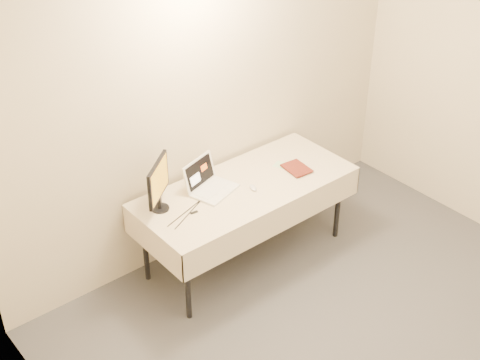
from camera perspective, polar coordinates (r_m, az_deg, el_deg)
back_wall at (r=5.47m, az=-2.54°, el=6.94°), size 4.00×0.10×2.70m
table at (r=5.49m, az=0.51°, el=-1.01°), size 1.86×0.81×0.74m
laptop at (r=5.38m, az=-2.72°, el=-0.28°), size 0.43×0.40×0.25m
monitor at (r=5.08m, az=-6.99°, el=-0.20°), size 0.33×0.27×0.42m
book at (r=5.57m, az=4.18°, el=1.66°), size 0.18×0.04×0.24m
alarm_clock at (r=5.51m, az=-3.56°, el=0.08°), size 0.12×0.06×0.05m
clicker at (r=5.41m, az=1.12°, el=-0.65°), size 0.08×0.11×0.02m
paper_form at (r=5.71m, az=4.26°, el=1.09°), size 0.21×0.30×0.00m
usb_dongle at (r=5.15m, az=-3.94°, el=-2.77°), size 0.06×0.03×0.01m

